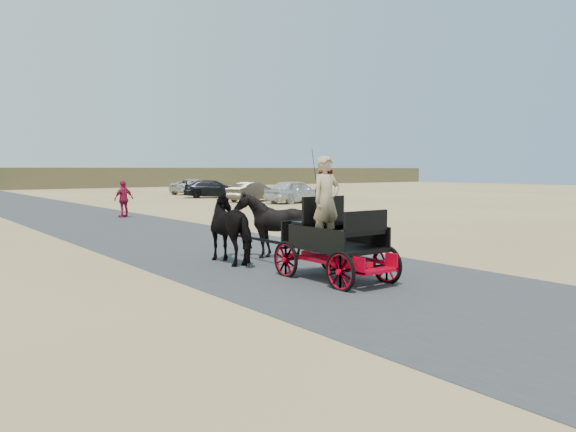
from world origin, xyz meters
TOP-DOWN VIEW (x-y plane):
  - ground at (0.00, 0.00)m, footprint 140.00×140.00m
  - road at (0.00, 0.00)m, footprint 6.00×140.00m
  - carriage at (-0.30, 1.83)m, footprint 1.30×2.40m
  - horse_left at (-0.85, 4.83)m, footprint 0.91×2.01m
  - horse_right at (0.25, 4.83)m, footprint 1.37×1.54m
  - driver_man at (-0.50, 1.88)m, footprint 0.66×0.43m
  - passenger_woman at (-0.00, 2.43)m, footprint 0.77×0.60m
  - pedestrian at (1.60, 18.75)m, footprint 1.09×0.68m
  - car_a at (14.78, 22.85)m, footprint 4.74×2.47m
  - car_b at (13.41, 25.88)m, footprint 4.30×2.40m
  - car_c at (13.79, 32.06)m, footprint 5.11×3.89m
  - car_d at (15.48, 38.31)m, footprint 5.35×3.62m

SIDE VIEW (x-z plane):
  - ground at x=0.00m, z-range 0.00..0.00m
  - road at x=0.00m, z-range 0.00..0.01m
  - carriage at x=-0.30m, z-range 0.00..0.72m
  - car_b at x=13.41m, z-range 0.00..1.34m
  - car_d at x=15.48m, z-range 0.00..1.36m
  - car_c at x=13.79m, z-range 0.00..1.38m
  - car_a at x=14.78m, z-range 0.00..1.54m
  - horse_left at x=-0.85m, z-range 0.00..1.70m
  - horse_right at x=0.25m, z-range 0.00..1.70m
  - pedestrian at x=1.60m, z-range 0.00..1.73m
  - passenger_woman at x=0.00m, z-range 0.72..2.30m
  - driver_man at x=-0.50m, z-range 0.72..2.52m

